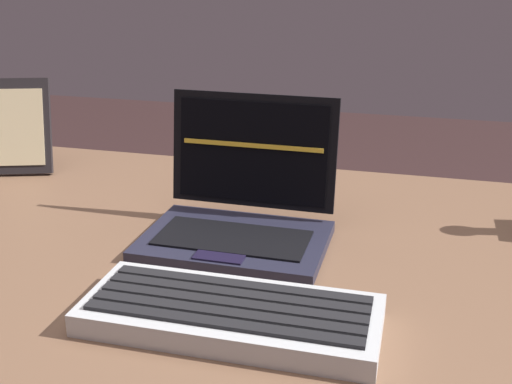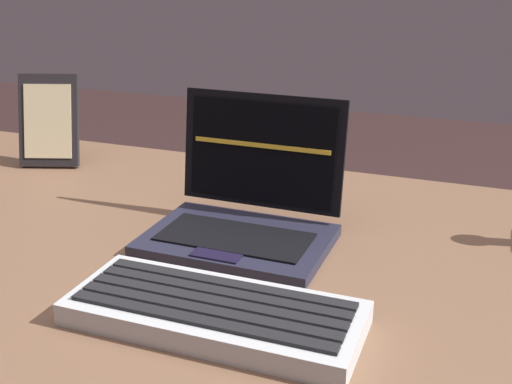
% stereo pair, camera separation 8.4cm
% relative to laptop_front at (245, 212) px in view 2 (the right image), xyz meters
% --- Properties ---
extents(desk, '(1.63, 0.77, 0.75)m').
position_rel_laptop_front_xyz_m(desk, '(-0.02, -0.04, -0.11)').
color(desk, brown).
rests_on(desk, ground).
extents(laptop_front, '(0.26, 0.21, 0.20)m').
position_rel_laptop_front_xyz_m(laptop_front, '(0.00, 0.00, 0.00)').
color(laptop_front, '#212233').
rests_on(laptop_front, desk).
extents(external_keyboard, '(0.33, 0.13, 0.03)m').
position_rel_laptop_front_xyz_m(external_keyboard, '(0.05, -0.23, -0.03)').
color(external_keyboard, silver).
rests_on(external_keyboard, desk).
extents(photo_frame, '(0.13, 0.09, 0.17)m').
position_rel_laptop_front_xyz_m(photo_frame, '(-0.48, 0.19, 0.05)').
color(photo_frame, black).
rests_on(photo_frame, desk).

